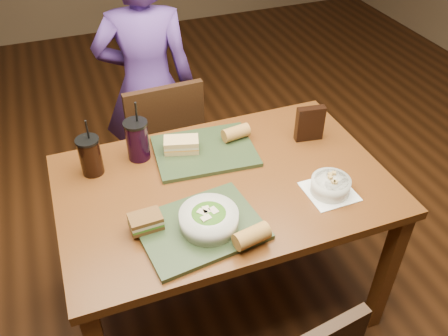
{
  "coord_description": "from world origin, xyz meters",
  "views": [
    {
      "loc": [
        -0.5,
        -1.34,
        1.98
      ],
      "look_at": [
        0.0,
        0.0,
        0.82
      ],
      "focal_mm": 38.0,
      "sensor_mm": 36.0,
      "label": 1
    }
  ],
  "objects_px": {
    "baguette_near": "(252,236)",
    "cup_cola": "(90,156)",
    "sandwich_far": "(181,145)",
    "chair_far": "(164,145)",
    "cup_berry": "(137,140)",
    "baguette_far": "(236,133)",
    "tray_near": "(201,228)",
    "dining_table": "(224,198)",
    "tray_far": "(205,151)",
    "diner": "(147,86)",
    "chip_bag": "(310,124)",
    "salad_bowl": "(209,218)",
    "soup_bowl": "(330,185)",
    "sandwich_near": "(146,221)"
  },
  "relations": [
    {
      "from": "chip_bag",
      "to": "soup_bowl",
      "type": "bearing_deg",
      "value": -96.66
    },
    {
      "from": "chair_far",
      "to": "cup_cola",
      "type": "relative_size",
      "value": 3.52
    },
    {
      "from": "sandwich_far",
      "to": "baguette_far",
      "type": "height_order",
      "value": "baguette_far"
    },
    {
      "from": "tray_near",
      "to": "cup_cola",
      "type": "distance_m",
      "value": 0.56
    },
    {
      "from": "cup_cola",
      "to": "cup_berry",
      "type": "xyz_separation_m",
      "value": [
        0.2,
        0.03,
        0.01
      ]
    },
    {
      "from": "tray_near",
      "to": "sandwich_far",
      "type": "height_order",
      "value": "sandwich_far"
    },
    {
      "from": "baguette_near",
      "to": "baguette_far",
      "type": "relative_size",
      "value": 1.04
    },
    {
      "from": "tray_near",
      "to": "baguette_near",
      "type": "bearing_deg",
      "value": -44.14
    },
    {
      "from": "tray_far",
      "to": "sandwich_near",
      "type": "distance_m",
      "value": 0.5
    },
    {
      "from": "baguette_far",
      "to": "cup_berry",
      "type": "xyz_separation_m",
      "value": [
        -0.42,
        0.04,
        0.04
      ]
    },
    {
      "from": "baguette_near",
      "to": "cup_cola",
      "type": "bearing_deg",
      "value": 126.8
    },
    {
      "from": "dining_table",
      "to": "tray_near",
      "type": "xyz_separation_m",
      "value": [
        -0.17,
        -0.22,
        0.1
      ]
    },
    {
      "from": "dining_table",
      "to": "chip_bag",
      "type": "distance_m",
      "value": 0.51
    },
    {
      "from": "sandwich_near",
      "to": "cup_cola",
      "type": "bearing_deg",
      "value": 107.72
    },
    {
      "from": "baguette_near",
      "to": "cup_berry",
      "type": "distance_m",
      "value": 0.67
    },
    {
      "from": "diner",
      "to": "baguette_near",
      "type": "height_order",
      "value": "diner"
    },
    {
      "from": "diner",
      "to": "tray_far",
      "type": "distance_m",
      "value": 0.71
    },
    {
      "from": "chair_far",
      "to": "diner",
      "type": "height_order",
      "value": "diner"
    },
    {
      "from": "salad_bowl",
      "to": "sandwich_far",
      "type": "distance_m",
      "value": 0.46
    },
    {
      "from": "baguette_near",
      "to": "baguette_far",
      "type": "xyz_separation_m",
      "value": [
        0.18,
        0.59,
        -0.0
      ]
    },
    {
      "from": "sandwich_far",
      "to": "chair_far",
      "type": "bearing_deg",
      "value": 87.82
    },
    {
      "from": "dining_table",
      "to": "salad_bowl",
      "type": "height_order",
      "value": "salad_bowl"
    },
    {
      "from": "tray_near",
      "to": "soup_bowl",
      "type": "relative_size",
      "value": 2.25
    },
    {
      "from": "tray_near",
      "to": "sandwich_near",
      "type": "relative_size",
      "value": 3.62
    },
    {
      "from": "baguette_far",
      "to": "tray_near",
      "type": "bearing_deg",
      "value": -124.78
    },
    {
      "from": "soup_bowl",
      "to": "sandwich_far",
      "type": "height_order",
      "value": "sandwich_far"
    },
    {
      "from": "salad_bowl",
      "to": "cup_berry",
      "type": "xyz_separation_m",
      "value": [
        -0.14,
        0.5,
        0.04
      ]
    },
    {
      "from": "chair_far",
      "to": "cup_cola",
      "type": "height_order",
      "value": "cup_cola"
    },
    {
      "from": "tray_far",
      "to": "salad_bowl",
      "type": "bearing_deg",
      "value": -106.77
    },
    {
      "from": "salad_bowl",
      "to": "cup_berry",
      "type": "distance_m",
      "value": 0.52
    },
    {
      "from": "cup_cola",
      "to": "cup_berry",
      "type": "relative_size",
      "value": 0.93
    },
    {
      "from": "dining_table",
      "to": "tray_far",
      "type": "xyz_separation_m",
      "value": [
        -0.01,
        0.21,
        0.1
      ]
    },
    {
      "from": "tray_far",
      "to": "sandwich_far",
      "type": "xyz_separation_m",
      "value": [
        -0.09,
        0.03,
        0.04
      ]
    },
    {
      "from": "diner",
      "to": "chip_bag",
      "type": "height_order",
      "value": "diner"
    },
    {
      "from": "tray_near",
      "to": "cup_berry",
      "type": "bearing_deg",
      "value": 102.42
    },
    {
      "from": "diner",
      "to": "salad_bowl",
      "type": "relative_size",
      "value": 6.91
    },
    {
      "from": "salad_bowl",
      "to": "baguette_far",
      "type": "xyz_separation_m",
      "value": [
        0.29,
        0.46,
        -0.01
      ]
    },
    {
      "from": "baguette_near",
      "to": "soup_bowl",
      "type": "bearing_deg",
      "value": 20.67
    },
    {
      "from": "salad_bowl",
      "to": "soup_bowl",
      "type": "xyz_separation_m",
      "value": [
        0.5,
        0.02,
        -0.02
      ]
    },
    {
      "from": "sandwich_far",
      "to": "chip_bag",
      "type": "relative_size",
      "value": 1.0
    },
    {
      "from": "chair_far",
      "to": "cup_berry",
      "type": "bearing_deg",
      "value": -116.06
    },
    {
      "from": "baguette_far",
      "to": "cup_cola",
      "type": "relative_size",
      "value": 0.47
    },
    {
      "from": "cup_cola",
      "to": "cup_berry",
      "type": "bearing_deg",
      "value": 9.45
    },
    {
      "from": "tray_near",
      "to": "cup_berry",
      "type": "distance_m",
      "value": 0.51
    },
    {
      "from": "tray_far",
      "to": "chip_bag",
      "type": "bearing_deg",
      "value": -7.78
    },
    {
      "from": "diner",
      "to": "cup_berry",
      "type": "distance_m",
      "value": 0.68
    },
    {
      "from": "cup_cola",
      "to": "baguette_near",
      "type": "bearing_deg",
      "value": -53.2
    },
    {
      "from": "salad_bowl",
      "to": "sandwich_far",
      "type": "height_order",
      "value": "salad_bowl"
    },
    {
      "from": "sandwich_near",
      "to": "baguette_near",
      "type": "height_order",
      "value": "baguette_near"
    },
    {
      "from": "sandwich_far",
      "to": "baguette_near",
      "type": "distance_m",
      "value": 0.59
    }
  ]
}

